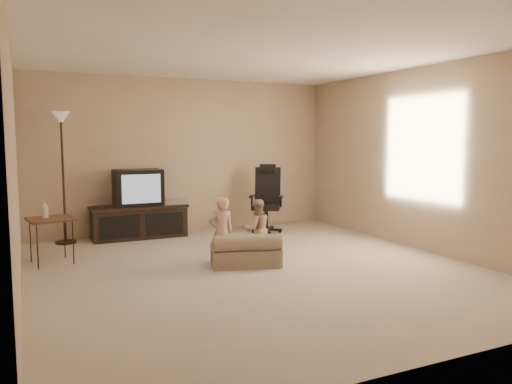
% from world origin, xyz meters
% --- Properties ---
extents(floor, '(5.50, 5.50, 0.00)m').
position_xyz_m(floor, '(0.00, 0.00, 0.00)').
color(floor, '#B0A18C').
rests_on(floor, ground).
extents(room_shell, '(5.50, 5.50, 5.50)m').
position_xyz_m(room_shell, '(0.00, 0.00, 1.52)').
color(room_shell, white).
rests_on(room_shell, floor).
extents(tv_stand, '(1.48, 0.55, 1.06)m').
position_xyz_m(tv_stand, '(-0.83, 2.49, 0.44)').
color(tv_stand, black).
rests_on(tv_stand, floor).
extents(office_chair, '(0.71, 0.71, 1.11)m').
position_xyz_m(office_chair, '(1.18, 2.09, 0.40)').
color(office_chair, black).
rests_on(office_chair, floor).
extents(side_table, '(0.59, 0.59, 0.76)m').
position_xyz_m(side_table, '(-2.16, 1.34, 0.55)').
color(side_table, brown).
rests_on(side_table, floor).
extents(floor_lamp, '(0.30, 0.30, 1.91)m').
position_xyz_m(floor_lamp, '(-1.90, 2.52, 1.40)').
color(floor_lamp, black).
rests_on(floor_lamp, floor).
extents(child_sofa, '(0.91, 0.67, 0.40)m').
position_xyz_m(child_sofa, '(-0.04, 0.19, 0.16)').
color(child_sofa, tan).
rests_on(child_sofa, floor).
extents(toddler_left, '(0.31, 0.23, 0.85)m').
position_xyz_m(toddler_left, '(-0.33, 0.26, 0.42)').
color(toddler_left, tan).
rests_on(toddler_left, floor).
extents(toddler_right, '(0.38, 0.23, 0.76)m').
position_xyz_m(toddler_right, '(0.24, 0.48, 0.38)').
color(toddler_right, tan).
rests_on(toddler_right, floor).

